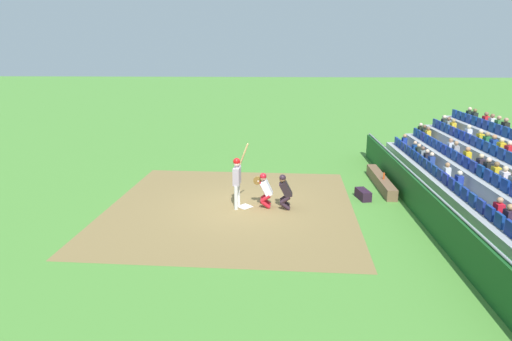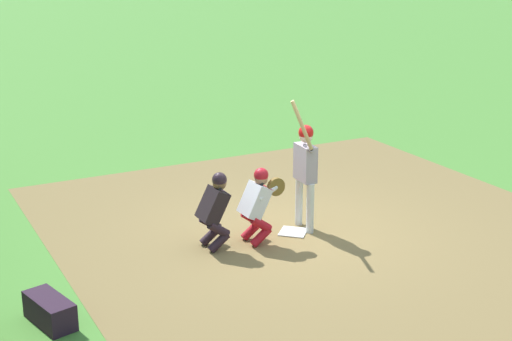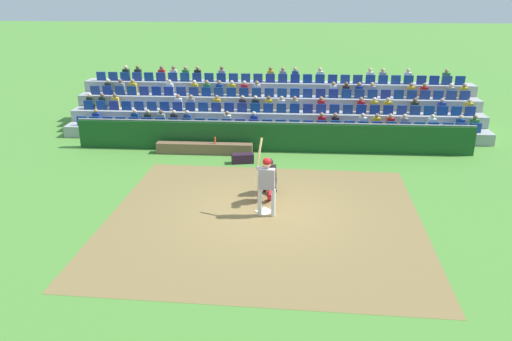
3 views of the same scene
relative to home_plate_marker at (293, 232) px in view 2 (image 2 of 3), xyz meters
The scene contains 7 objects.
ground_plane 0.02m from the home_plate_marker, ahead, with size 160.00×160.00×0.00m, color #4B8734.
infield_dirt_patch 0.50m from the home_plate_marker, 90.00° to the left, with size 9.20×8.73×0.01m, color olive.
home_plate_marker is the anchor object (origin of this frame).
batter_at_plate 1.17m from the home_plate_marker, 103.57° to the left, with size 0.61×0.56×2.32m.
catcher_crouching 1.00m from the home_plate_marker, 85.92° to the right, with size 0.46×0.71×1.28m.
home_plate_umpire 1.58m from the home_plate_marker, 93.52° to the right, with size 0.47×0.49×1.27m.
equipment_duffel_bag 4.55m from the home_plate_marker, 76.20° to the right, with size 0.84×0.36×0.36m, color #281628.
Camera 2 is at (9.95, -6.39, 4.79)m, focal length 52.53 mm.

